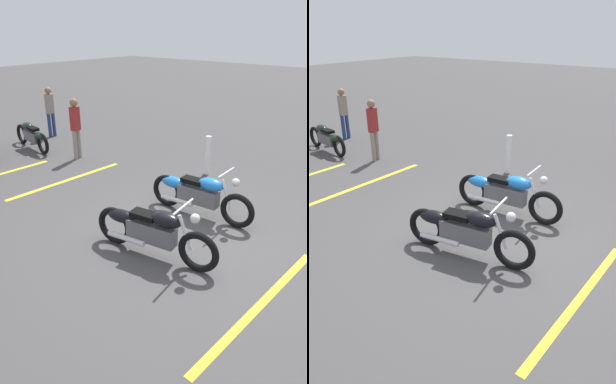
% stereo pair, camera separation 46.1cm
% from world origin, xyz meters
% --- Properties ---
extents(ground_plane, '(60.00, 60.00, 0.00)m').
position_xyz_m(ground_plane, '(0.00, 0.00, 0.00)').
color(ground_plane, '#474444').
extents(motorcycle_bright_foreground, '(2.23, 0.62, 1.04)m').
position_xyz_m(motorcycle_bright_foreground, '(0.41, -0.82, 0.46)').
color(motorcycle_bright_foreground, black).
rests_on(motorcycle_bright_foreground, ground).
extents(motorcycle_dark_foreground, '(2.22, 0.69, 1.04)m').
position_xyz_m(motorcycle_dark_foreground, '(0.16, 0.84, 0.46)').
color(motorcycle_dark_foreground, black).
rests_on(motorcycle_dark_foreground, ground).
extents(motorcycle_row_far_left, '(2.05, 0.42, 0.77)m').
position_xyz_m(motorcycle_row_far_left, '(6.62, -1.20, 0.42)').
color(motorcycle_row_far_left, black).
rests_on(motorcycle_row_far_left, ground).
extents(bystander_near_row, '(0.21, 0.27, 1.62)m').
position_xyz_m(bystander_near_row, '(7.38, -2.42, 0.90)').
color(bystander_near_row, navy).
rests_on(bystander_near_row, ground).
extents(bystander_secondary, '(0.23, 0.28, 1.66)m').
position_xyz_m(bystander_secondary, '(4.94, -1.53, 0.93)').
color(bystander_secondary, gray).
rests_on(bystander_secondary, ground).
extents(bollard_post, '(0.14, 0.14, 0.98)m').
position_xyz_m(bollard_post, '(1.50, -2.85, 0.49)').
color(bollard_post, white).
rests_on(bollard_post, ground).
extents(parking_stripe_near, '(0.23, 3.20, 0.01)m').
position_xyz_m(parking_stripe_near, '(-1.75, 0.79, 0.00)').
color(parking_stripe_near, yellow).
rests_on(parking_stripe_near, ground).
extents(parking_stripe_mid, '(0.23, 3.20, 0.01)m').
position_xyz_m(parking_stripe_mid, '(3.82, -0.29, 0.00)').
color(parking_stripe_mid, yellow).
rests_on(parking_stripe_mid, ground).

